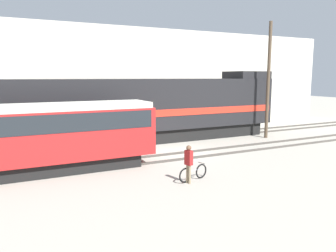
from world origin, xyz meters
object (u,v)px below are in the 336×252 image
at_px(freight_locomotive, 148,109).
at_px(utility_pole_right, 268,81).
at_px(streetcar, 28,135).
at_px(person, 189,160).
at_px(bicycle, 193,173).

bearing_deg(freight_locomotive, utility_pole_right, -16.01).
xyz_separation_m(streetcar, person, (6.46, -4.53, -0.92)).
relative_size(person, utility_pole_right, 0.20).
height_order(freight_locomotive, person, freight_locomotive).
bearing_deg(streetcar, person, -35.05).
xyz_separation_m(freight_locomotive, bicycle, (-1.64, -9.52, -2.10)).
relative_size(streetcar, utility_pole_right, 1.39).
distance_m(streetcar, person, 7.94).
height_order(bicycle, utility_pole_right, utility_pole_right).
xyz_separation_m(freight_locomotive, utility_pole_right, (9.13, -2.62, 2.06)).
bearing_deg(bicycle, utility_pole_right, 32.62).
relative_size(freight_locomotive, streetcar, 1.71).
distance_m(freight_locomotive, utility_pole_right, 9.72).
height_order(bicycle, person, person).
xyz_separation_m(person, utility_pole_right, (11.18, 7.15, 3.43)).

